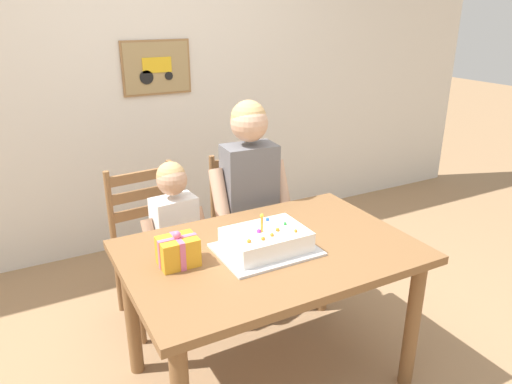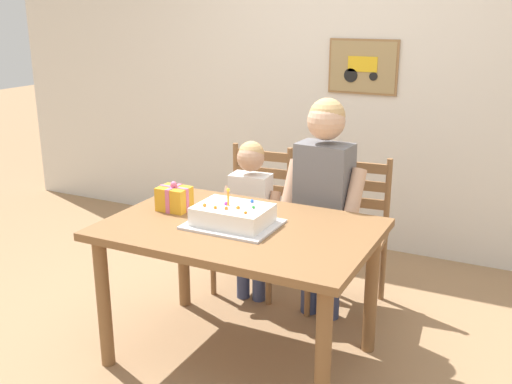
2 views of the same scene
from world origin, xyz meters
The scene contains 9 objects.
ground_plane centered at (0.00, 0.00, 0.00)m, with size 20.00×20.00×0.00m, color #997551.
back_wall centered at (0.00, 1.84, 1.30)m, with size 6.40×0.11×2.60m.
dining_table centered at (0.00, 0.00, 0.64)m, with size 1.33×0.89×0.74m.
birthday_cake centered at (-0.03, -0.01, 0.79)m, with size 0.44×0.34×0.19m.
gift_box_red_large centered at (-0.42, 0.06, 0.81)m, with size 0.17×0.13×0.16m.
chair_left centered at (-0.33, 0.82, 0.47)m, with size 0.45×0.45×0.92m.
chair_right centered at (0.32, 0.82, 0.47)m, with size 0.46×0.46×0.92m.
child_older centered at (0.21, 0.62, 0.80)m, with size 0.49×0.28×1.31m.
child_younger centered at (-0.25, 0.62, 0.62)m, with size 0.38×0.22×1.02m.
Camera 2 is at (1.30, -2.44, 1.77)m, focal length 41.75 mm.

